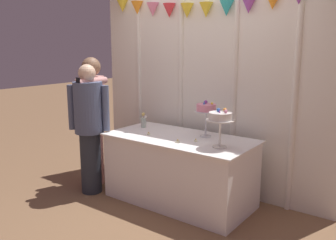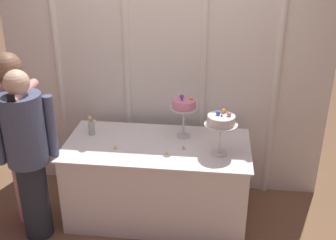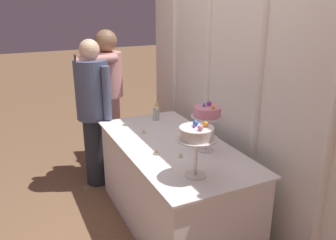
{
  "view_description": "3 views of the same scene",
  "coord_description": "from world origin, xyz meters",
  "px_view_note": "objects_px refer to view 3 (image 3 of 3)",
  "views": [
    {
      "loc": [
        2.28,
        -3.19,
        1.81
      ],
      "look_at": [
        -0.2,
        0.14,
        0.94
      ],
      "focal_mm": 38.97,
      "sensor_mm": 36.0,
      "label": 1
    },
    {
      "loc": [
        0.5,
        -3.24,
        2.57
      ],
      "look_at": [
        0.1,
        0.12,
        1.02
      ],
      "focal_mm": 44.7,
      "sensor_mm": 36.0,
      "label": 2
    },
    {
      "loc": [
        2.46,
        -1.13,
        1.96
      ],
      "look_at": [
        -0.16,
        0.13,
        0.95
      ],
      "focal_mm": 37.52,
      "sensor_mm": 36.0,
      "label": 3
    }
  ],
  "objects_px": {
    "cake_display_nearright": "(197,136)",
    "tealight_near_right": "(181,156)",
    "guest_man_dark_suit": "(93,109)",
    "cake_display_nearleft": "(207,114)",
    "tealight_far_left": "(144,132)",
    "tealight_near_left": "(157,153)",
    "guest_girl_blue_dress": "(109,96)",
    "flower_vase": "(156,112)",
    "cake_table": "(173,185)"
  },
  "relations": [
    {
      "from": "cake_display_nearright",
      "to": "cake_table",
      "type": "bearing_deg",
      "value": 169.37
    },
    {
      "from": "cake_display_nearleft",
      "to": "tealight_far_left",
      "type": "relative_size",
      "value": 9.94
    },
    {
      "from": "cake_display_nearleft",
      "to": "guest_girl_blue_dress",
      "type": "xyz_separation_m",
      "value": [
        -1.45,
        -0.38,
        -0.17
      ]
    },
    {
      "from": "guest_girl_blue_dress",
      "to": "guest_man_dark_suit",
      "type": "relative_size",
      "value": 1.04
    },
    {
      "from": "cake_display_nearright",
      "to": "guest_girl_blue_dress",
      "type": "xyz_separation_m",
      "value": [
        -1.79,
        -0.09,
        -0.15
      ]
    },
    {
      "from": "cake_table",
      "to": "tealight_near_right",
      "type": "height_order",
      "value": "tealight_near_right"
    },
    {
      "from": "cake_display_nearright",
      "to": "tealight_near_right",
      "type": "bearing_deg",
      "value": 171.18
    },
    {
      "from": "tealight_near_left",
      "to": "guest_man_dark_suit",
      "type": "xyz_separation_m",
      "value": [
        -1.16,
        -0.21,
        0.07
      ]
    },
    {
      "from": "cake_display_nearleft",
      "to": "tealight_far_left",
      "type": "xyz_separation_m",
      "value": [
        -0.58,
        -0.31,
        -0.31
      ]
    },
    {
      "from": "tealight_near_right",
      "to": "guest_girl_blue_dress",
      "type": "bearing_deg",
      "value": -174.57
    },
    {
      "from": "cake_display_nearright",
      "to": "guest_man_dark_suit",
      "type": "relative_size",
      "value": 0.26
    },
    {
      "from": "guest_girl_blue_dress",
      "to": "guest_man_dark_suit",
      "type": "xyz_separation_m",
      "value": [
        0.18,
        -0.22,
        -0.07
      ]
    },
    {
      "from": "guest_man_dark_suit",
      "to": "flower_vase",
      "type": "bearing_deg",
      "value": 53.87
    },
    {
      "from": "flower_vase",
      "to": "tealight_near_right",
      "type": "bearing_deg",
      "value": -11.73
    },
    {
      "from": "cake_display_nearright",
      "to": "guest_man_dark_suit",
      "type": "distance_m",
      "value": 1.65
    },
    {
      "from": "cake_display_nearright",
      "to": "tealight_near_right",
      "type": "distance_m",
      "value": 0.43
    },
    {
      "from": "cake_display_nearleft",
      "to": "cake_table",
      "type": "bearing_deg",
      "value": -140.31
    },
    {
      "from": "guest_man_dark_suit",
      "to": "tealight_near_left",
      "type": "bearing_deg",
      "value": 10.41
    },
    {
      "from": "cake_table",
      "to": "flower_vase",
      "type": "bearing_deg",
      "value": 168.73
    },
    {
      "from": "cake_display_nearleft",
      "to": "guest_girl_blue_dress",
      "type": "height_order",
      "value": "guest_girl_blue_dress"
    },
    {
      "from": "tealight_far_left",
      "to": "guest_man_dark_suit",
      "type": "distance_m",
      "value": 0.75
    },
    {
      "from": "cake_display_nearright",
      "to": "tealight_near_left",
      "type": "height_order",
      "value": "cake_display_nearright"
    },
    {
      "from": "cake_display_nearleft",
      "to": "cake_display_nearright",
      "type": "bearing_deg",
      "value": -40.72
    },
    {
      "from": "cake_table",
      "to": "cake_display_nearleft",
      "type": "distance_m",
      "value": 0.76
    },
    {
      "from": "flower_vase",
      "to": "guest_girl_blue_dress",
      "type": "relative_size",
      "value": 0.11
    },
    {
      "from": "guest_man_dark_suit",
      "to": "guest_girl_blue_dress",
      "type": "bearing_deg",
      "value": 128.94
    },
    {
      "from": "tealight_near_right",
      "to": "tealight_far_left",
      "type": "bearing_deg",
      "value": -173.41
    },
    {
      "from": "guest_man_dark_suit",
      "to": "cake_display_nearleft",
      "type": "bearing_deg",
      "value": 25.46
    },
    {
      "from": "tealight_far_left",
      "to": "guest_girl_blue_dress",
      "type": "distance_m",
      "value": 0.88
    },
    {
      "from": "cake_display_nearleft",
      "to": "tealight_near_right",
      "type": "bearing_deg",
      "value": -84.51
    },
    {
      "from": "cake_table",
      "to": "tealight_far_left",
      "type": "height_order",
      "value": "tealight_far_left"
    },
    {
      "from": "tealight_far_left",
      "to": "tealight_near_right",
      "type": "bearing_deg",
      "value": 6.59
    },
    {
      "from": "tealight_near_left",
      "to": "guest_girl_blue_dress",
      "type": "height_order",
      "value": "guest_girl_blue_dress"
    },
    {
      "from": "tealight_far_left",
      "to": "tealight_near_right",
      "type": "xyz_separation_m",
      "value": [
        0.6,
        0.07,
        0.0
      ]
    },
    {
      "from": "flower_vase",
      "to": "tealight_near_right",
      "type": "xyz_separation_m",
      "value": [
        0.89,
        -0.19,
        -0.07
      ]
    },
    {
      "from": "flower_vase",
      "to": "tealight_far_left",
      "type": "xyz_separation_m",
      "value": [
        0.29,
        -0.26,
        -0.07
      ]
    },
    {
      "from": "tealight_near_right",
      "to": "guest_man_dark_suit",
      "type": "height_order",
      "value": "guest_man_dark_suit"
    },
    {
      "from": "tealight_near_left",
      "to": "tealight_near_right",
      "type": "relative_size",
      "value": 1.35
    },
    {
      "from": "guest_man_dark_suit",
      "to": "tealight_near_right",
      "type": "bearing_deg",
      "value": 15.56
    },
    {
      "from": "flower_vase",
      "to": "tealight_far_left",
      "type": "relative_size",
      "value": 4.46
    },
    {
      "from": "cake_display_nearright",
      "to": "cake_display_nearleft",
      "type": "bearing_deg",
      "value": 139.28
    },
    {
      "from": "cake_table",
      "to": "cake_display_nearright",
      "type": "bearing_deg",
      "value": -10.63
    },
    {
      "from": "tealight_near_right",
      "to": "cake_table",
      "type": "bearing_deg",
      "value": 167.09
    },
    {
      "from": "cake_display_nearright",
      "to": "flower_vase",
      "type": "relative_size",
      "value": 2.17
    },
    {
      "from": "cake_display_nearleft",
      "to": "guest_man_dark_suit",
      "type": "distance_m",
      "value": 1.42
    },
    {
      "from": "cake_table",
      "to": "guest_girl_blue_dress",
      "type": "bearing_deg",
      "value": -170.84
    },
    {
      "from": "tealight_near_left",
      "to": "guest_girl_blue_dress",
      "type": "relative_size",
      "value": 0.03
    },
    {
      "from": "cake_display_nearleft",
      "to": "guest_man_dark_suit",
      "type": "height_order",
      "value": "guest_man_dark_suit"
    },
    {
      "from": "flower_vase",
      "to": "tealight_far_left",
      "type": "bearing_deg",
      "value": -41.41
    },
    {
      "from": "cake_table",
      "to": "guest_man_dark_suit",
      "type": "bearing_deg",
      "value": -158.22
    }
  ]
}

